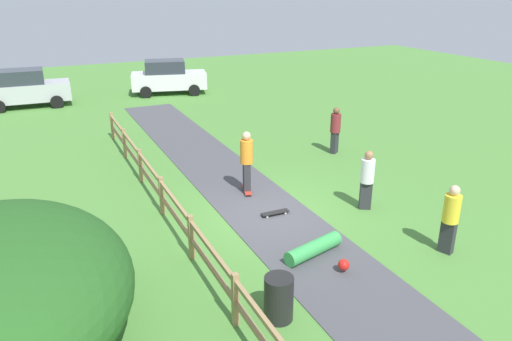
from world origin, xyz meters
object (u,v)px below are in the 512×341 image
skater_riding (247,159)px  skater_fallen (316,250)px  skateboard_loose (275,213)px  bystander_maroon (335,128)px  parked_car_white (168,77)px  bystander_white (367,177)px  bystander_yellow (451,216)px  trash_bin (279,298)px  parked_car_silver (25,88)px

skater_riding → skater_fallen: size_ratio=1.18×
skater_fallen → skateboard_loose: skater_fallen is taller
bystander_maroon → parked_car_white: (-2.71, 13.00, -0.01)m
skateboard_loose → bystander_white: 2.73m
bystander_yellow → skater_riding: bearing=118.5°
trash_bin → skater_riding: bearing=71.4°
trash_bin → bystander_maroon: bystander_maroon is taller
skateboard_loose → bystander_white: bystander_white is taller
bystander_white → parked_car_silver: 19.29m
bystander_white → skateboard_loose: bearing=164.6°
bystander_white → parked_car_white: size_ratio=0.38×
bystander_white → bystander_yellow: bearing=-84.5°
skater_riding → skateboard_loose: (0.06, -1.76, -1.01)m
trash_bin → parked_car_white: parked_car_white is taller
trash_bin → skater_riding: (1.90, 5.66, 0.65)m
trash_bin → skater_riding: size_ratio=0.47×
skateboard_loose → skater_riding: bearing=92.0°
skater_riding → skater_fallen: bearing=-91.3°
skater_riding → bystander_white: skater_riding is taller
skateboard_loose → bystander_white: bearing=-15.4°
bystander_yellow → parked_car_silver: (-8.55, 20.17, 0.02)m
parked_car_white → bystander_white: bearing=-87.5°
parked_car_silver → skater_riding: bearing=-69.1°
skater_riding → bystander_maroon: bearing=23.7°
bystander_maroon → parked_car_white: parked_car_white is taller
bystander_white → parked_car_white: 17.44m
skateboard_loose → parked_car_white: 16.85m
bystander_maroon → parked_car_white: size_ratio=0.39×
skater_fallen → parked_car_silver: (-5.63, 19.06, 0.76)m
skater_fallen → bystander_white: bystander_white is taller
bystander_yellow → parked_car_white: bearing=92.9°
bystander_maroon → parked_car_silver: parked_car_silver is taller
skater_fallen → skateboard_loose: bearing=86.2°
parked_car_silver → bystander_white: bearing=-64.6°
skater_riding → skateboard_loose: 2.03m
trash_bin → skateboard_loose: trash_bin is taller
skateboard_loose → parked_car_silver: (-5.79, 16.73, 0.87)m
skater_riding → parked_car_silver: 16.02m
skater_fallen → parked_car_white: size_ratio=0.36×
skateboard_loose → parked_car_white: parked_car_white is taller
parked_car_silver → bystander_maroon: bearing=-51.8°
trash_bin → bystander_yellow: bearing=5.5°
trash_bin → bystander_yellow: size_ratio=0.53×
skateboard_loose → parked_car_silver: bearing=109.1°
trash_bin → bystander_yellow: bystander_yellow is taller
parked_car_silver → bystander_yellow: bearing=-67.0°
bystander_yellow → bystander_white: bearing=95.5°
bystander_yellow → trash_bin: bearing=-174.5°
trash_bin → bystander_maroon: size_ratio=0.51×
skater_riding → bystander_white: bearing=-43.7°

